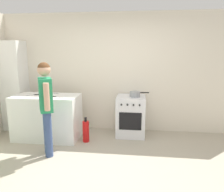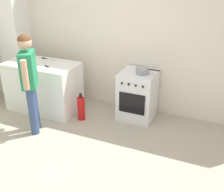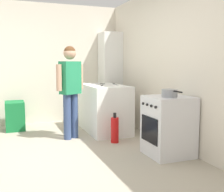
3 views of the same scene
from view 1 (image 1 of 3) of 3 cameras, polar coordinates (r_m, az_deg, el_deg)
The scene contains 11 objects.
ground_plane at distance 3.45m, azimuth -2.45°, elevation -19.39°, with size 8.00×8.00×0.00m, color #ADA38E.
back_wall at distance 4.91m, azimuth 1.17°, elevation 6.05°, with size 6.00×0.10×2.60m, color silver.
counter_unit at distance 4.70m, azimuth -16.54°, elevation -5.27°, with size 1.30×0.70×0.90m, color white.
oven_left at distance 4.69m, azimuth 4.93°, elevation -5.15°, with size 0.60×0.62×0.85m.
pot at distance 4.53m, azimuth 6.02°, elevation 0.48°, with size 0.40×0.22×0.11m.
knife_utility at distance 4.73m, azimuth -19.78°, elevation 0.30°, with size 0.24×0.13×0.01m.
knife_bread at distance 4.81m, azimuth -15.80°, elevation 0.72°, with size 0.35×0.07×0.01m.
knife_carving at distance 4.34m, azimuth -14.11°, elevation -0.32°, with size 0.31×0.17×0.01m.
person at distance 3.81m, azimuth -16.89°, elevation -1.36°, with size 0.34×0.51×1.60m.
fire_extinguisher at distance 4.42m, azimuth -6.84°, elevation -9.11°, with size 0.13×0.13×0.50m.
larder_cabinet at distance 5.43m, azimuth -24.09°, elevation 2.39°, with size 0.48×0.44×2.00m, color white.
Camera 1 is at (0.50, -2.91, 1.77)m, focal length 35.00 mm.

